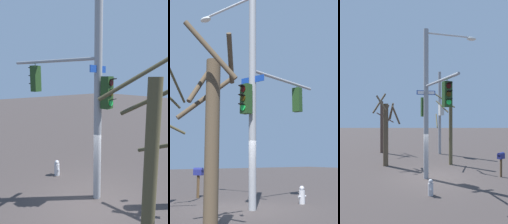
% 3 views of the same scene
% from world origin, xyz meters
% --- Properties ---
extents(ground_plane, '(80.00, 80.00, 0.00)m').
position_xyz_m(ground_plane, '(0.00, 0.00, 0.00)').
color(ground_plane, '#3A3331').
extents(main_signal_pole_assembly, '(5.18, 3.59, 8.40)m').
position_xyz_m(main_signal_pole_assembly, '(-0.59, 0.11, 4.55)').
color(main_signal_pole_assembly, gray).
rests_on(main_signal_pole_assembly, ground).
extents(fire_hydrant, '(0.38, 0.24, 0.73)m').
position_xyz_m(fire_hydrant, '(-2.73, 0.20, 0.34)').
color(fire_hydrant, '#B2B2B7').
rests_on(fire_hydrant, ground).
extents(bare_tree_across_street, '(2.39, 1.51, 5.19)m').
position_xyz_m(bare_tree_across_street, '(3.07, -1.27, 2.50)').
color(bare_tree_across_street, '#4B452D').
rests_on(bare_tree_across_street, ground).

